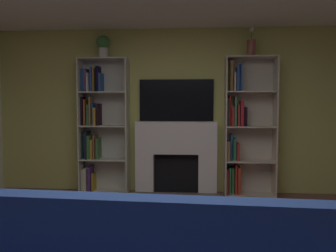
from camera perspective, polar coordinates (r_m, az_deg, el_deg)
The scene contains 7 objects.
wall_back_accent at distance 5.49m, azimuth 1.41°, elevation 2.50°, with size 5.80×0.06×2.54m, color #BFBE63.
fireplace at distance 5.41m, azimuth 1.32°, elevation -4.84°, with size 1.35×0.51×1.11m.
tv at distance 5.43m, azimuth 1.38°, elevation 4.21°, with size 1.14×0.06×0.64m, color black.
bookshelf_left at distance 5.56m, azimuth -11.23°, elevation -0.02°, with size 0.75×0.31×2.07m.
bookshelf_right at distance 5.40m, azimuth 12.11°, elevation -0.28°, with size 0.75×0.33×2.07m.
potted_plant at distance 5.56m, azimuth -10.50°, elevation 12.82°, with size 0.21×0.21×0.34m.
vase_with_flowers at distance 5.44m, azimuth 13.40°, elevation 12.52°, with size 0.13×0.13×0.44m.
Camera 1 is at (0.28, -2.56, 1.37)m, focal length 37.42 mm.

